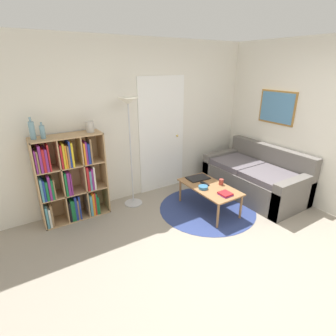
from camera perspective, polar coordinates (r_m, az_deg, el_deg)
name	(u,v)px	position (r m, az deg, el deg)	size (l,w,h in m)	color
ground_plane	(242,264)	(3.41, 15.83, -19.55)	(14.00, 14.00, 0.00)	gray
wall_back	(147,122)	(4.54, -4.69, 9.97)	(7.04, 0.11, 2.60)	silver
wall_right	(282,120)	(5.02, 23.57, 9.58)	(0.08, 5.31, 2.60)	silver
rug	(207,208)	(4.38, 8.49, -8.69)	(1.55, 1.55, 0.01)	navy
bookshelf	(69,179)	(4.09, -20.66, -2.35)	(0.96, 0.34, 1.29)	tan
floor_lamp	(129,118)	(4.03, -8.53, 10.73)	(0.31, 0.31, 1.75)	#B7B7BC
couch	(256,178)	(4.97, 18.63, -2.07)	(0.93, 1.73, 0.85)	#66605B
coffee_table	(209,189)	(4.20, 9.00, -4.44)	(0.54, 1.01, 0.41)	#996B42
laptop	(198,178)	(4.43, 6.53, -2.17)	(0.38, 0.27, 0.02)	black
bowl	(203,187)	(4.08, 7.66, -4.19)	(0.15, 0.15, 0.04)	teal
book_stack_on_table	(225,194)	(3.95, 12.38, -5.53)	(0.17, 0.18, 0.03)	#7F287A
cup	(221,182)	(4.26, 11.50, -2.99)	(0.07, 0.07, 0.09)	#A33D33
remote	(205,184)	(4.24, 8.01, -3.40)	(0.05, 0.17, 0.02)	black
bottle_left	(32,130)	(3.83, -27.49, 7.31)	(0.07, 0.07, 0.29)	#6B93A3
bottle_middle	(42,132)	(3.82, -25.65, 7.12)	(0.06, 0.06, 0.22)	#6B93A3
vase_on_shelf	(90,127)	(3.95, -16.63, 8.60)	(0.11, 0.11, 0.16)	#B7B2A8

